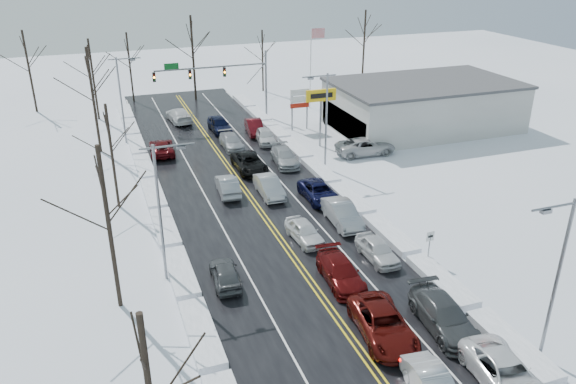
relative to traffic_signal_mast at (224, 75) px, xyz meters
name	(u,v)px	position (x,y,z in m)	size (l,w,h in m)	color
ground	(273,229)	(-3.45, -27.99, -5.48)	(160.00, 160.00, 0.00)	silver
road_surface	(265,218)	(-3.45, -25.99, -5.47)	(14.00, 84.00, 0.01)	black
snow_bank_left	(166,234)	(-11.05, -25.99, -5.48)	(1.52, 72.00, 0.49)	white
snow_bank_right	(353,204)	(4.15, -25.99, -5.48)	(1.52, 72.00, 0.49)	white
traffic_signal_mast	(224,75)	(0.00, 0.00, 0.00)	(13.28, 0.39, 8.00)	slate
tires_plus_sign	(321,99)	(7.05, -12.00, -0.49)	(3.20, 0.34, 6.00)	slate
used_vehicles_sign	(300,101)	(7.05, -5.99, -2.16)	(2.20, 0.22, 4.65)	slate
speed_limit_sign	(430,241)	(4.75, -35.99, -3.84)	(0.55, 0.09, 2.35)	slate
flagpole	(312,61)	(11.72, 2.01, 0.45)	(1.87, 1.20, 10.00)	silver
dealership_building	(423,105)	(20.53, -9.99, -2.82)	(20.40, 12.40, 5.30)	beige
streetlight_se	(556,270)	(4.85, -45.99, -0.17)	(3.20, 0.25, 9.00)	slate
streetlight_ne	(324,114)	(4.85, -17.99, -0.17)	(3.20, 0.25, 9.00)	slate
streetlight_sw	(162,202)	(-11.74, -31.99, -0.17)	(3.20, 0.25, 9.00)	slate
streetlight_nw	(122,93)	(-11.74, -3.99, -0.17)	(3.20, 0.25, 9.00)	slate
tree_left_a	(148,380)	(-14.45, -47.99, 0.81)	(3.60, 3.60, 9.00)	#2D231C
tree_left_b	(105,198)	(-14.95, -33.99, 1.51)	(4.00, 4.00, 10.00)	#2D231C
tree_left_c	(110,136)	(-13.95, -19.99, 0.46)	(3.40, 3.40, 8.50)	#2D231C
tree_left_d	(91,80)	(-14.65, -5.99, 1.86)	(4.20, 4.20, 10.50)	#2D231C
tree_left_e	(91,64)	(-14.25, 6.01, 1.16)	(3.80, 3.80, 9.50)	#2D231C
tree_far_a	(26,56)	(-21.45, 12.01, 1.51)	(4.00, 4.00, 10.00)	#2D231C
tree_far_b	(129,54)	(-9.45, 13.01, 0.81)	(3.60, 3.60, 9.00)	#2D231C
tree_far_c	(192,42)	(-1.45, 11.01, 2.21)	(4.40, 4.40, 11.00)	#2D231C
tree_far_d	(262,49)	(8.55, 12.51, 0.46)	(3.40, 3.40, 8.50)	#2D231C
tree_far_e	(365,32)	(24.55, 13.01, 1.86)	(4.20, 4.20, 10.50)	#2D231C
queued_car_2	(382,336)	(-1.76, -41.73, -5.48)	(2.57, 5.57, 1.55)	#490D09
queued_car_3	(340,282)	(-1.71, -36.13, -5.48)	(2.05, 5.05, 1.47)	#500A0A
queued_car_4	(304,240)	(-1.87, -30.36, -5.48)	(1.68, 4.17, 1.42)	white
queued_car_5	(269,195)	(-1.80, -22.02, -5.48)	(1.64, 4.71, 1.55)	#A0A3A8
queued_car_6	(250,170)	(-1.80, -16.08, -5.48)	(2.52, 5.46, 1.52)	black
queued_car_7	(232,148)	(-1.81, -9.46, -5.48)	(1.94, 4.78, 1.39)	#9D9FA5
queued_car_8	(220,132)	(-1.69, -3.76, -5.48)	(1.98, 4.91, 1.67)	black
queued_car_11	(442,327)	(1.73, -42.22, -5.48)	(2.26, 5.55, 1.61)	#3C3E41
queued_car_12	(377,259)	(1.81, -34.41, -5.48)	(1.68, 4.18, 1.43)	silver
queued_car_13	(342,223)	(1.77, -28.87, -5.48)	(1.74, 5.00, 1.65)	#95989D
queued_car_14	(319,200)	(1.78, -24.30, -5.48)	(2.31, 5.02, 1.39)	black
queued_car_15	(285,164)	(1.84, -15.64, -5.48)	(2.07, 5.10, 1.48)	#9B9EA3
queued_car_16	(265,143)	(1.98, -9.09, -5.48)	(1.81, 4.50, 1.53)	silver
queued_car_17	(255,134)	(1.80, -5.74, -5.48)	(1.64, 4.70, 1.55)	#530B11
oncoming_car_0	(228,193)	(-5.01, -20.54, -5.48)	(1.58, 4.54, 1.50)	#929499
oncoming_car_1	(162,154)	(-8.86, -8.89, -5.48)	(2.32, 5.04, 1.40)	#520A0E
oncoming_car_2	(179,122)	(-5.35, 1.68, -5.48)	(2.24, 5.52, 1.60)	silver
oncoming_car_3	(226,283)	(-8.52, -33.81, -5.48)	(1.64, 4.07, 1.39)	#44474A
parked_car_0	(365,154)	(10.38, -15.85, -5.48)	(2.78, 6.02, 1.67)	#B8B8BA
parked_car_1	(379,140)	(13.74, -12.52, -5.48)	(2.10, 5.18, 1.50)	#490A09
parked_car_2	(336,127)	(11.43, -6.56, -5.48)	(1.66, 4.14, 1.41)	black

